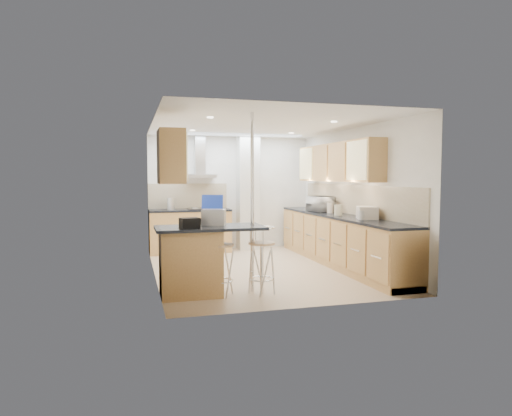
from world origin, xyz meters
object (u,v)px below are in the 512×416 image
object	(u,v)px
bar_stool_end	(262,260)
bread_bin	(367,213)
bar_stool_near	(221,262)
microwave	(321,204)
laptop	(214,217)

from	to	relation	value
bar_stool_end	bread_bin	distance (m)	2.23
bar_stool_end	bar_stool_near	bearing A→B (deg)	128.03
microwave	bar_stool_end	xyz separation A→B (m)	(-1.91, -2.38, -0.60)
bar_stool_end	laptop	bearing A→B (deg)	105.15
laptop	bar_stool_near	world-z (taller)	laptop
laptop	bread_bin	size ratio (longest dim) A/B	0.82
bar_stool_near	bar_stool_end	size ratio (longest dim) A/B	0.98
microwave	bread_bin	size ratio (longest dim) A/B	1.42
laptop	bar_stool_end	world-z (taller)	laptop
microwave	laptop	size ratio (longest dim) A/B	1.73
microwave	laptop	distance (m)	3.24
microwave	bar_stool_near	world-z (taller)	microwave
microwave	bar_stool_near	xyz separation A→B (m)	(-2.47, -2.32, -0.61)
bar_stool_end	bread_bin	world-z (taller)	bread_bin
microwave	laptop	world-z (taller)	microwave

